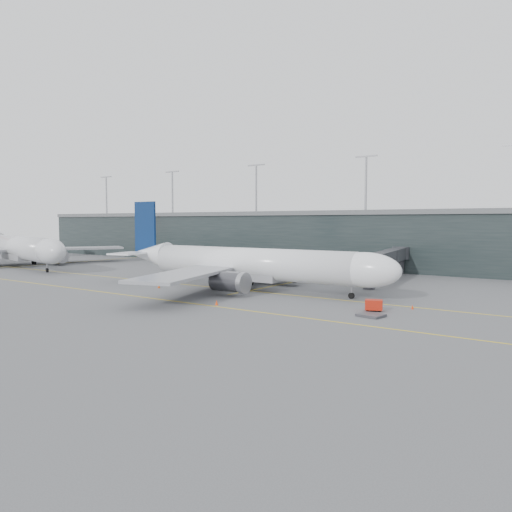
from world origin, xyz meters
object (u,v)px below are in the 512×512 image
Objects in this scene: jet_bridge at (390,258)px; second_aircraft at (19,248)px; gse_cart at (374,305)px; main_aircraft at (248,264)px.

second_aircraft is (-95.90, -25.17, 0.32)m from jet_bridge.
main_aircraft is at bearing 143.86° from gse_cart.
jet_bridge is (17.05, 26.36, 0.16)m from main_aircraft.
jet_bridge is at bearing 87.07° from gse_cart.
second_aircraft reaches higher than gse_cart.
jet_bridge is 36.20m from gse_cart.
main_aircraft is 31.39m from jet_bridge.
second_aircraft reaches higher than main_aircraft.
second_aircraft is at bearing -173.93° from jet_bridge.
second_aircraft is 23.88× the size of gse_cart.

